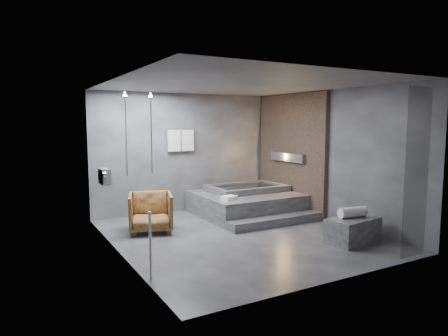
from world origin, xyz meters
TOP-DOWN VIEW (x-y plane):
  - room at (0.40, 0.24)m, footprint 5.00×5.04m
  - tub_deck at (1.05, 1.45)m, footprint 2.20×2.00m
  - tub_step at (1.05, 0.27)m, footprint 2.20×0.36m
  - concrete_bench at (1.53, -1.35)m, footprint 1.02×0.65m
  - driftwood_chair at (-1.37, 1.08)m, footprint 1.03×1.05m
  - rolled_towel at (1.56, -1.31)m, footprint 0.55×0.27m
  - deck_towel at (0.29, 0.90)m, footprint 0.35×0.29m

SIDE VIEW (x-z plane):
  - tub_step at x=1.05m, z-range 0.00..0.18m
  - concrete_bench at x=1.53m, z-range 0.00..0.43m
  - tub_deck at x=1.05m, z-range 0.00..0.50m
  - driftwood_chair at x=-1.37m, z-range 0.00..0.76m
  - rolled_towel at x=1.56m, z-range 0.43..0.62m
  - deck_towel at x=0.29m, z-range 0.50..0.58m
  - room at x=0.40m, z-range 0.32..3.14m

